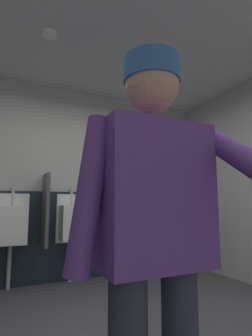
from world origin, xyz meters
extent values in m
cube|color=#B2B2AD|center=(0.00, 1.94, 1.34)|extent=(4.74, 0.12, 2.68)
cube|color=#19232D|center=(0.00, 1.86, 0.59)|extent=(4.14, 0.03, 1.18)
cube|color=silver|center=(0.00, 0.00, 2.70)|extent=(4.74, 4.35, 0.04)
cylinder|color=white|center=(-0.54, 0.66, 2.66)|extent=(0.14, 0.14, 0.03)
cube|color=white|center=(-0.74, 1.85, 0.83)|extent=(0.40, 0.05, 0.65)
cube|color=white|center=(-0.74, 1.68, 0.78)|extent=(0.34, 0.30, 0.45)
cylinder|color=#B7BABF|center=(-0.74, 1.84, 1.12)|extent=(0.04, 0.04, 0.24)
cylinder|color=#B7BABF|center=(-0.74, 1.81, 0.28)|extent=(0.05, 0.05, 0.55)
cube|color=white|center=(0.01, 1.85, 0.83)|extent=(0.40, 0.05, 0.65)
cube|color=white|center=(0.01, 1.68, 0.78)|extent=(0.34, 0.30, 0.45)
cylinder|color=#B7BABF|center=(0.01, 1.84, 1.12)|extent=(0.04, 0.04, 0.24)
cylinder|color=#B7BABF|center=(0.01, 1.81, 0.28)|extent=(0.05, 0.05, 0.55)
cube|color=#4C4C51|center=(-0.36, 1.65, 0.95)|extent=(0.04, 0.40, 0.90)
cube|color=#60388C|center=(-0.34, -0.91, 1.06)|extent=(0.43, 0.24, 0.55)
cylinder|color=#60388C|center=(-0.59, -0.91, 1.06)|extent=(0.17, 0.09, 0.56)
cylinder|color=#60388C|center=(-0.08, -1.13, 1.18)|extent=(0.09, 0.50, 0.39)
sphere|color=tan|center=(-0.34, -0.91, 1.51)|extent=(0.22, 0.22, 0.22)
cylinder|color=#335999|center=(-0.34, -0.91, 1.57)|extent=(0.23, 0.23, 0.10)
camera|label=1|loc=(-0.87, -1.78, 1.03)|focal=27.85mm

